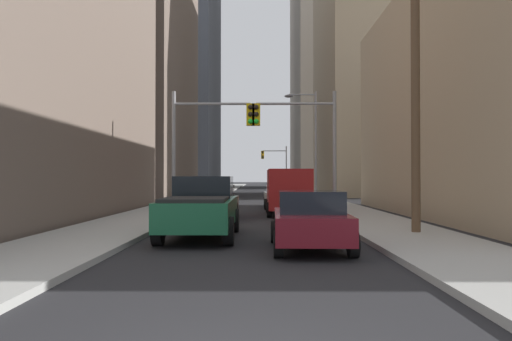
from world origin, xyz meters
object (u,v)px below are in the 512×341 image
object	(u,v)px
sedan_maroon	(310,220)
traffic_signal_near_left	(209,132)
traffic_signal_near_right	(299,132)
traffic_signal_far_right	(275,161)
sedan_beige	(215,202)
pickup_truck_green	(201,208)
sedan_white	(280,196)
cargo_van_red	(288,189)

from	to	relation	value
sedan_maroon	traffic_signal_near_left	bearing A→B (deg)	108.53
traffic_signal_near_right	traffic_signal_far_right	size ratio (longest dim) A/B	1.00
traffic_signal_near_left	sedan_beige	bearing A→B (deg)	-71.71
pickup_truck_green	traffic_signal_far_right	xyz separation A→B (m)	(3.96, 50.88, 3.09)
pickup_truck_green	traffic_signal_near_left	world-z (taller)	traffic_signal_near_left
traffic_signal_near_right	traffic_signal_far_right	world-z (taller)	same
sedan_maroon	sedan_beige	bearing A→B (deg)	108.56
sedan_beige	traffic_signal_near_right	xyz separation A→B (m)	(3.87, 1.29, 3.28)
sedan_maroon	sedan_white	xyz separation A→B (m)	(-0.04, 17.48, 0.00)
sedan_white	traffic_signal_far_right	size ratio (longest dim) A/B	0.71
traffic_signal_near_right	traffic_signal_far_right	distance (m)	42.40
cargo_van_red	sedan_beige	world-z (taller)	cargo_van_red
sedan_white	traffic_signal_far_right	world-z (taller)	traffic_signal_far_right
sedan_white	traffic_signal_near_left	world-z (taller)	traffic_signal_near_left
sedan_beige	traffic_signal_far_right	xyz separation A→B (m)	(4.15, 43.68, 3.25)
pickup_truck_green	sedan_white	bearing A→B (deg)	78.37
sedan_beige	traffic_signal_far_right	bearing A→B (deg)	84.57
sedan_maroon	sedan_white	distance (m)	17.48
sedan_beige	sedan_maroon	bearing A→B (deg)	-71.44
cargo_van_red	sedan_maroon	world-z (taller)	cargo_van_red
sedan_white	traffic_signal_near_right	distance (m)	7.22
cargo_van_red	sedan_beige	distance (m)	4.14
sedan_maroon	cargo_van_red	bearing A→B (deg)	89.38
pickup_truck_green	traffic_signal_near_right	xyz separation A→B (m)	(3.68, 8.48, 3.12)
sedan_maroon	traffic_signal_near_right	distance (m)	11.57
traffic_signal_near_left	traffic_signal_far_right	xyz separation A→B (m)	(4.58, 42.40, -0.03)
pickup_truck_green	traffic_signal_far_right	world-z (taller)	traffic_signal_far_right
pickup_truck_green	traffic_signal_far_right	bearing A→B (deg)	85.54
pickup_truck_green	sedan_beige	world-z (taller)	pickup_truck_green
pickup_truck_green	sedan_beige	xyz separation A→B (m)	(-0.19, 7.19, -0.16)
traffic_signal_near_left	traffic_signal_near_right	size ratio (longest dim) A/B	1.00
traffic_signal_far_right	sedan_maroon	bearing A→B (deg)	-90.92
sedan_maroon	traffic_signal_near_left	distance (m)	12.14
pickup_truck_green	traffic_signal_near_left	distance (m)	9.06
sedan_maroon	traffic_signal_near_left	xyz separation A→B (m)	(-3.71, 11.08, 3.28)
sedan_beige	traffic_signal_near_right	size ratio (longest dim) A/B	0.71
cargo_van_red	sedan_white	xyz separation A→B (m)	(-0.17, 5.41, -0.52)
sedan_white	traffic_signal_near_left	distance (m)	8.08
traffic_signal_near_left	sedan_white	bearing A→B (deg)	60.13
traffic_signal_far_right	traffic_signal_near_left	bearing A→B (deg)	-96.16
pickup_truck_green	sedan_beige	bearing A→B (deg)	91.48
cargo_van_red	sedan_maroon	size ratio (longest dim) A/B	1.23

